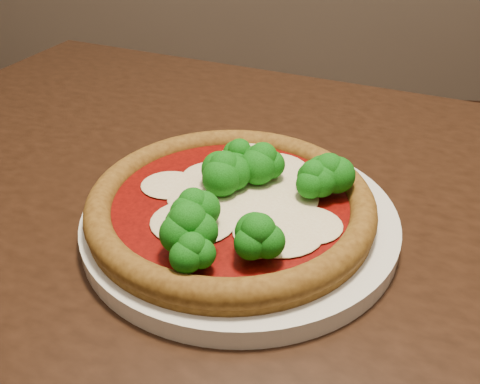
{
  "coord_description": "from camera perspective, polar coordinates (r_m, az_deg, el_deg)",
  "views": [
    {
      "loc": [
        -0.13,
        -0.52,
        1.05
      ],
      "look_at": [
        -0.17,
        -0.12,
        0.79
      ],
      "focal_mm": 40.0,
      "sensor_mm": 36.0,
      "label": 1
    }
  ],
  "objects": [
    {
      "name": "dining_table",
      "position": [
        0.58,
        6.48,
        -11.96
      ],
      "size": [
        1.32,
        1.06,
        0.75
      ],
      "rotation": [
        0.0,
        0.0,
        -0.32
      ],
      "color": "black",
      "rests_on": "floor"
    },
    {
      "name": "plate",
      "position": [
        0.5,
        0.0,
        -3.0
      ],
      "size": [
        0.29,
        0.29,
        0.02
      ],
      "primitive_type": "cylinder",
      "color": "silver",
      "rests_on": "dining_table"
    },
    {
      "name": "pizza",
      "position": [
        0.48,
        -0.57,
        -0.87
      ],
      "size": [
        0.26,
        0.26,
        0.06
      ],
      "rotation": [
        0.0,
        0.0,
        -0.37
      ],
      "color": "brown",
      "rests_on": "plate"
    }
  ]
}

